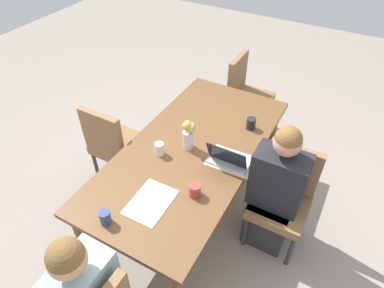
{
  "coord_description": "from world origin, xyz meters",
  "views": [
    {
      "loc": [
        1.77,
        0.98,
        2.56
      ],
      "look_at": [
        0.0,
        0.0,
        0.78
      ],
      "focal_mm": 31.28,
      "sensor_mm": 36.0,
      "label": 1
    }
  ],
  "objects_px": {
    "dining_table": "(192,155)",
    "coffee_mug_centre_left": "(195,190)",
    "laptop_far_left_mid": "(229,159)",
    "chair_head_left_left_far": "(245,91)",
    "coffee_mug_near_right": "(159,149)",
    "chair_far_left_mid": "(284,193)",
    "chair_near_right_near": "(114,142)",
    "coffee_mug_centre_right": "(251,123)",
    "flower_vase": "(189,133)",
    "coffee_mug_near_left": "(105,217)",
    "person_far_left_mid": "(274,195)"
  },
  "relations": [
    {
      "from": "laptop_far_left_mid",
      "to": "coffee_mug_near_right",
      "type": "relative_size",
      "value": 2.95
    },
    {
      "from": "dining_table",
      "to": "flower_vase",
      "type": "distance_m",
      "value": 0.22
    },
    {
      "from": "dining_table",
      "to": "chair_far_left_mid",
      "type": "distance_m",
      "value": 0.8
    },
    {
      "from": "chair_head_left_left_far",
      "to": "dining_table",
      "type": "bearing_deg",
      "value": 2.77
    },
    {
      "from": "chair_near_right_near",
      "to": "flower_vase",
      "type": "relative_size",
      "value": 3.36
    },
    {
      "from": "dining_table",
      "to": "coffee_mug_centre_right",
      "type": "xyz_separation_m",
      "value": [
        -0.48,
        0.32,
        0.12
      ]
    },
    {
      "from": "coffee_mug_centre_left",
      "to": "chair_near_right_near",
      "type": "bearing_deg",
      "value": -108.85
    },
    {
      "from": "chair_far_left_mid",
      "to": "person_far_left_mid",
      "type": "xyz_separation_m",
      "value": [
        0.07,
        -0.06,
        0.03
      ]
    },
    {
      "from": "chair_head_left_left_far",
      "to": "coffee_mug_near_right",
      "type": "distance_m",
      "value": 1.59
    },
    {
      "from": "coffee_mug_near_right",
      "to": "chair_head_left_left_far",
      "type": "bearing_deg",
      "value": 175.31
    },
    {
      "from": "chair_near_right_near",
      "to": "laptop_far_left_mid",
      "type": "relative_size",
      "value": 2.81
    },
    {
      "from": "chair_far_left_mid",
      "to": "chair_head_left_left_far",
      "type": "bearing_deg",
      "value": -146.2
    },
    {
      "from": "chair_far_left_mid",
      "to": "laptop_far_left_mid",
      "type": "xyz_separation_m",
      "value": [
        0.12,
        -0.45,
        0.28
      ]
    },
    {
      "from": "chair_head_left_left_far",
      "to": "chair_near_right_near",
      "type": "relative_size",
      "value": 1.0
    },
    {
      "from": "coffee_mug_centre_left",
      "to": "coffee_mug_near_left",
      "type": "bearing_deg",
      "value": -39.0
    },
    {
      "from": "coffee_mug_near_left",
      "to": "coffee_mug_near_right",
      "type": "height_order",
      "value": "coffee_mug_near_right"
    },
    {
      "from": "dining_table",
      "to": "coffee_mug_centre_left",
      "type": "relative_size",
      "value": 21.39
    },
    {
      "from": "laptop_far_left_mid",
      "to": "chair_head_left_left_far",
      "type": "bearing_deg",
      "value": -164.13
    },
    {
      "from": "chair_near_right_near",
      "to": "coffee_mug_centre_left",
      "type": "height_order",
      "value": "chair_near_right_near"
    },
    {
      "from": "chair_far_left_mid",
      "to": "coffee_mug_near_right",
      "type": "height_order",
      "value": "chair_far_left_mid"
    },
    {
      "from": "person_far_left_mid",
      "to": "laptop_far_left_mid",
      "type": "bearing_deg",
      "value": -83.12
    },
    {
      "from": "coffee_mug_centre_right",
      "to": "flower_vase",
      "type": "bearing_deg",
      "value": -35.77
    },
    {
      "from": "chair_head_left_left_far",
      "to": "person_far_left_mid",
      "type": "bearing_deg",
      "value": 30.41
    },
    {
      "from": "coffee_mug_near_left",
      "to": "coffee_mug_centre_left",
      "type": "height_order",
      "value": "coffee_mug_near_left"
    },
    {
      "from": "coffee_mug_near_left",
      "to": "chair_head_left_left_far",
      "type": "bearing_deg",
      "value": 178.12
    },
    {
      "from": "dining_table",
      "to": "chair_far_left_mid",
      "type": "xyz_separation_m",
      "value": [
        -0.12,
        0.78,
        -0.16
      ]
    },
    {
      "from": "dining_table",
      "to": "coffee_mug_near_left",
      "type": "bearing_deg",
      "value": -8.95
    },
    {
      "from": "coffee_mug_near_left",
      "to": "dining_table",
      "type": "bearing_deg",
      "value": 171.05
    },
    {
      "from": "dining_table",
      "to": "coffee_mug_near_right",
      "type": "bearing_deg",
      "value": -47.29
    },
    {
      "from": "chair_far_left_mid",
      "to": "coffee_mug_centre_left",
      "type": "relative_size",
      "value": 9.46
    },
    {
      "from": "chair_far_left_mid",
      "to": "chair_near_right_near",
      "type": "bearing_deg",
      "value": -84.08
    },
    {
      "from": "chair_far_left_mid",
      "to": "coffee_mug_centre_right",
      "type": "distance_m",
      "value": 0.66
    },
    {
      "from": "chair_far_left_mid",
      "to": "chair_head_left_left_far",
      "type": "relative_size",
      "value": 1.0
    },
    {
      "from": "chair_far_left_mid",
      "to": "chair_head_left_left_far",
      "type": "xyz_separation_m",
      "value": [
        -1.26,
        -0.84,
        0.0
      ]
    },
    {
      "from": "chair_far_left_mid",
      "to": "flower_vase",
      "type": "relative_size",
      "value": 3.36
    },
    {
      "from": "chair_head_left_left_far",
      "to": "coffee_mug_centre_right",
      "type": "bearing_deg",
      "value": 23.15
    },
    {
      "from": "dining_table",
      "to": "coffee_mug_near_right",
      "type": "height_order",
      "value": "coffee_mug_near_right"
    },
    {
      "from": "coffee_mug_centre_right",
      "to": "coffee_mug_centre_left",
      "type": "bearing_deg",
      "value": -4.13
    },
    {
      "from": "chair_far_left_mid",
      "to": "laptop_far_left_mid",
      "type": "distance_m",
      "value": 0.54
    },
    {
      "from": "dining_table",
      "to": "coffee_mug_near_right",
      "type": "distance_m",
      "value": 0.29
    },
    {
      "from": "person_far_left_mid",
      "to": "chair_head_left_left_far",
      "type": "height_order",
      "value": "person_far_left_mid"
    },
    {
      "from": "coffee_mug_near_left",
      "to": "person_far_left_mid",
      "type": "bearing_deg",
      "value": 137.57
    },
    {
      "from": "chair_far_left_mid",
      "to": "chair_near_right_near",
      "type": "relative_size",
      "value": 1.0
    },
    {
      "from": "coffee_mug_near_right",
      "to": "chair_far_left_mid",
      "type": "bearing_deg",
      "value": 106.95
    },
    {
      "from": "chair_far_left_mid",
      "to": "coffee_mug_centre_right",
      "type": "height_order",
      "value": "chair_far_left_mid"
    },
    {
      "from": "person_far_left_mid",
      "to": "chair_head_left_left_far",
      "type": "bearing_deg",
      "value": -149.59
    },
    {
      "from": "chair_far_left_mid",
      "to": "coffee_mug_near_left",
      "type": "bearing_deg",
      "value": -42.17
    },
    {
      "from": "dining_table",
      "to": "coffee_mug_centre_left",
      "type": "distance_m",
      "value": 0.5
    },
    {
      "from": "chair_head_left_left_far",
      "to": "flower_vase",
      "type": "bearing_deg",
      "value": 1.44
    },
    {
      "from": "dining_table",
      "to": "person_far_left_mid",
      "type": "bearing_deg",
      "value": 93.36
    }
  ]
}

